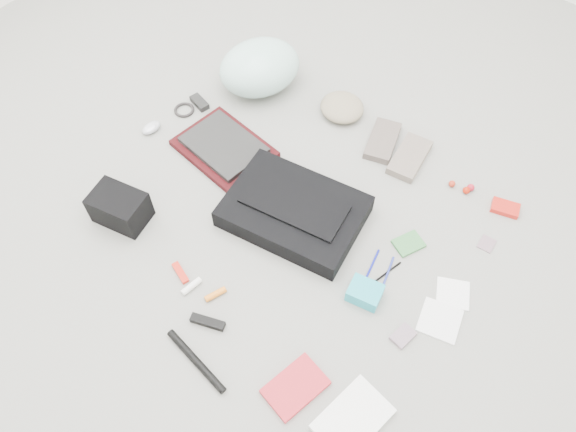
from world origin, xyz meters
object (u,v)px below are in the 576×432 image
Objects in this scene: laptop at (224,145)px; book_red at (295,387)px; accordion_wallet at (365,293)px; messenger_bag at (294,211)px; camera_bag at (120,208)px; bike_helmet at (260,67)px.

laptop reaches higher than book_red.
laptop is at bearing 155.95° from book_red.
accordion_wallet is at bearing 102.59° from book_red.
book_red is (0.85, -0.61, -0.03)m from laptop.
messenger_bag is at bearing -4.61° from laptop.
camera_bag is (-0.52, -0.41, 0.02)m from messenger_bag.
messenger_bag is 0.66m from camera_bag.
camera_bag is at bearing -92.80° from laptop.
bike_helmet is at bearing 80.61° from camera_bag.
bike_helmet reaches higher than book_red.
book_red is (0.41, -0.52, -0.03)m from messenger_bag.
camera_bag reaches higher than messenger_bag.
laptop is at bearing 155.02° from accordion_wallet.
accordion_wallet is (0.92, 0.29, -0.04)m from camera_bag.
messenger_bag is 0.42m from accordion_wallet.
camera_bag is at bearing -151.70° from messenger_bag.
book_red is at bearing -22.53° from bike_helmet.
camera_bag reaches higher than book_red.
book_red is (0.93, -0.12, -0.06)m from camera_bag.
accordion_wallet is (0.40, -0.11, -0.01)m from messenger_bag.
camera_bag is 1.03× the size of book_red.
accordion_wallet is at bearing -25.38° from messenger_bag.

